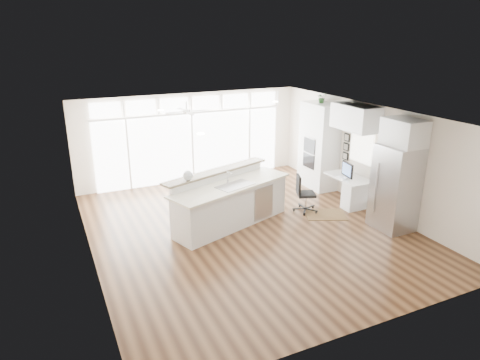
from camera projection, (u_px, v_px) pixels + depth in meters
name	position (u px, v px, depth m)	size (l,w,h in m)	color
floor	(248.00, 229.00, 10.10)	(7.00, 8.00, 0.02)	#3A2112
ceiling	(249.00, 115.00, 9.21)	(7.00, 8.00, 0.02)	silver
wall_back	(191.00, 137.00, 13.07)	(7.00, 0.04, 2.70)	silver
wall_front	(369.00, 253.00, 6.23)	(7.00, 0.04, 2.70)	silver
wall_left	(86.00, 199.00, 8.25)	(0.04, 8.00, 2.70)	silver
wall_right	(370.00, 157.00, 11.05)	(0.04, 8.00, 2.70)	silver
glass_wall	(192.00, 147.00, 13.12)	(5.80, 0.06, 2.08)	white
transom_row	(190.00, 104.00, 12.69)	(5.90, 0.06, 0.40)	white
desk_window	(362.00, 147.00, 11.23)	(0.04, 0.85, 0.85)	white
ceiling_fan	(186.00, 108.00, 11.48)	(1.16, 1.16, 0.32)	white
recessed_lights	(245.00, 115.00, 9.39)	(3.40, 3.00, 0.02)	white
oven_cabinet	(319.00, 146.00, 12.49)	(0.64, 1.20, 2.50)	white
desk_nook	(348.00, 190.00, 11.48)	(0.72, 1.30, 0.76)	white
upper_cabinets	(356.00, 117.00, 10.85)	(0.64, 1.30, 0.64)	white
refrigerator	(395.00, 188.00, 9.85)	(0.76, 0.90, 2.00)	#B2B2B7
fridge_cabinet	(404.00, 132.00, 9.45)	(0.64, 0.90, 0.60)	white
framed_photos	(346.00, 147.00, 11.81)	(0.06, 0.22, 0.80)	black
kitchen_island	(231.00, 200.00, 10.13)	(3.16, 1.19, 1.26)	white
rug	(325.00, 214.00, 10.87)	(1.01, 0.73, 0.01)	#392412
office_chair	(306.00, 194.00, 10.94)	(0.50, 0.46, 0.97)	black
fishbowl	(188.00, 175.00, 9.53)	(0.23, 0.23, 0.23)	silver
monitor	(347.00, 170.00, 11.25)	(0.09, 0.52, 0.43)	black
keyboard	(342.00, 178.00, 11.25)	(0.12, 0.32, 0.02)	white
potted_plant	(322.00, 99.00, 12.04)	(0.28, 0.31, 0.24)	#245323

